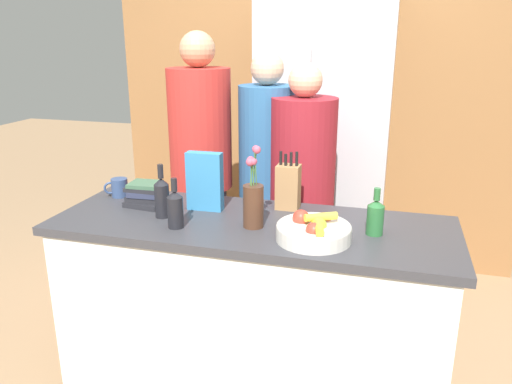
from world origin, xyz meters
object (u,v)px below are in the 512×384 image
object	(u,v)px
book_stack	(146,195)
bottle_vinegar	(162,196)
bottle_oil	(175,208)
bottle_wine	(375,216)
fruit_bowl	(314,230)
person_in_blue	(267,174)
knife_block	(288,186)
coffee_mug	(119,188)
refrigerator	(324,144)
flower_vase	(253,201)
person_in_red_tee	(302,189)
cereal_box	(205,181)
person_at_sink	(201,164)

from	to	relation	value
book_stack	bottle_vinegar	xyz separation A→B (m)	(0.15, -0.13, 0.04)
book_stack	bottle_oil	size ratio (longest dim) A/B	0.89
bottle_wine	fruit_bowl	bearing A→B (deg)	-150.76
person_in_blue	bottle_oil	bearing A→B (deg)	-80.53
knife_block	coffee_mug	distance (m)	0.92
refrigerator	person_in_blue	xyz separation A→B (m)	(-0.26, -0.62, -0.08)
fruit_bowl	knife_block	bearing A→B (deg)	117.33
bottle_wine	flower_vase	bearing A→B (deg)	-173.79
fruit_bowl	bottle_vinegar	world-z (taller)	bottle_vinegar
bottle_oil	person_in_red_tee	xyz separation A→B (m)	(0.44, 0.77, -0.10)
refrigerator	fruit_bowl	xyz separation A→B (m)	(0.17, -1.49, -0.06)
cereal_box	refrigerator	bearing A→B (deg)	72.08
person_at_sink	bottle_wine	bearing A→B (deg)	-52.85
refrigerator	knife_block	size ratio (longest dim) A/B	6.87
coffee_mug	person_in_blue	size ratio (longest dim) A/B	0.07
book_stack	person_at_sink	size ratio (longest dim) A/B	0.12
cereal_box	person_in_red_tee	size ratio (longest dim) A/B	0.18
fruit_bowl	flower_vase	bearing A→B (deg)	164.61
knife_block	flower_vase	xyz separation A→B (m)	(-0.10, -0.29, 0.01)
coffee_mug	bottle_oil	bearing A→B (deg)	-34.83
coffee_mug	bottle_vinegar	size ratio (longest dim) A/B	0.45
bottle_vinegar	bottle_wine	bearing A→B (deg)	2.93
book_stack	person_in_red_tee	world-z (taller)	person_in_red_tee
flower_vase	person_in_blue	size ratio (longest dim) A/B	0.23
book_stack	person_in_blue	world-z (taller)	person_in_blue
flower_vase	coffee_mug	bearing A→B (deg)	164.08
refrigerator	person_at_sink	distance (m)	0.96
flower_vase	bottle_vinegar	size ratio (longest dim) A/B	1.45
cereal_box	book_stack	distance (m)	0.33
cereal_box	person_in_blue	size ratio (longest dim) A/B	0.18
refrigerator	bottle_wine	distance (m)	1.42
fruit_bowl	bottle_wine	world-z (taller)	bottle_wine
bottle_wine	person_at_sink	world-z (taller)	person_at_sink
person_in_red_tee	book_stack	bearing A→B (deg)	-157.15
bottle_oil	person_at_sink	size ratio (longest dim) A/B	0.13
bottle_oil	bottle_wine	xyz separation A→B (m)	(0.87, 0.16, -0.01)
refrigerator	flower_vase	world-z (taller)	refrigerator
refrigerator	bottle_wine	xyz separation A→B (m)	(0.42, -1.36, -0.02)
bottle_oil	person_in_red_tee	world-z (taller)	person_in_red_tee
cereal_box	person_in_red_tee	distance (m)	0.66
cereal_box	bottle_oil	xyz separation A→B (m)	(-0.04, -0.26, -0.05)
bottle_wine	bottle_vinegar	bearing A→B (deg)	-177.07
fruit_bowl	knife_block	xyz separation A→B (m)	(-0.19, 0.37, 0.07)
knife_block	bottle_wine	distance (m)	0.49
person_in_red_tee	cereal_box	bearing A→B (deg)	-142.12
cereal_box	book_stack	world-z (taller)	cereal_box
knife_block	coffee_mug	size ratio (longest dim) A/B	2.52
bottle_vinegar	refrigerator	bearing A→B (deg)	68.18
fruit_bowl	flower_vase	size ratio (longest dim) A/B	0.85
knife_block	book_stack	bearing A→B (deg)	-167.60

